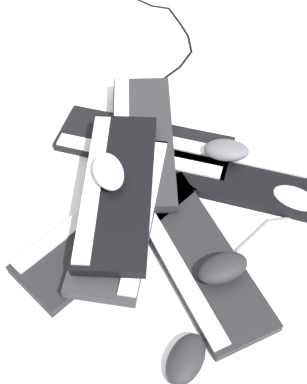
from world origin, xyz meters
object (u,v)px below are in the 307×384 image
(keyboard_6, at_px, (117,188))
(mouse_4, at_px, (186,359))
(keyboard_3, at_px, (240,178))
(mouse_2, at_px, (295,199))
(mouse_0, at_px, (228,151))
(mouse_1, at_px, (223,268))
(keyboard_5, at_px, (141,139))
(keyboard_1, at_px, (106,228))
(keyboard_4, at_px, (122,212))
(keyboard_0, at_px, (144,144))
(mouse_3, at_px, (108,171))
(keyboard_2, at_px, (195,256))

(keyboard_6, xyz_separation_m, mouse_4, (-0.39, 0.06, -0.05))
(keyboard_3, height_order, mouse_2, mouse_2)
(keyboard_3, height_order, mouse_0, mouse_0)
(mouse_4, bearing_deg, mouse_1, -177.02)
(keyboard_3, bearing_deg, keyboard_5, 37.65)
(mouse_0, relative_size, mouse_4, 1.00)
(keyboard_5, xyz_separation_m, keyboard_6, (-0.13, 0.13, 0.03))
(keyboard_3, bearing_deg, keyboard_1, 85.62)
(keyboard_4, bearing_deg, mouse_2, -111.85)
(keyboard_3, distance_m, mouse_4, 0.48)
(keyboard_4, bearing_deg, mouse_1, -154.04)
(keyboard_1, height_order, mouse_0, mouse_0)
(keyboard_0, xyz_separation_m, mouse_3, (-0.11, 0.15, 0.10))
(mouse_2, distance_m, mouse_4, 0.47)
(keyboard_6, relative_size, mouse_2, 4.11)
(keyboard_0, bearing_deg, keyboard_2, 169.46)
(keyboard_5, distance_m, mouse_4, 0.56)
(mouse_0, relative_size, mouse_3, 1.00)
(keyboard_0, xyz_separation_m, mouse_0, (-0.15, -0.15, 0.04))
(keyboard_5, height_order, mouse_2, keyboard_5)
(keyboard_0, height_order, mouse_1, mouse_1)
(keyboard_5, height_order, mouse_1, mouse_1)
(keyboard_2, relative_size, mouse_0, 4.09)
(mouse_0, bearing_deg, mouse_4, 83.52)
(mouse_0, height_order, mouse_4, mouse_0)
(keyboard_6, xyz_separation_m, mouse_3, (0.02, 0.01, 0.04))
(keyboard_1, relative_size, keyboard_6, 1.03)
(keyboard_6, bearing_deg, keyboard_4, 163.73)
(keyboard_6, distance_m, mouse_0, 0.30)
(keyboard_0, xyz_separation_m, keyboard_4, (-0.18, 0.16, 0.03))
(keyboard_1, bearing_deg, mouse_3, -34.14)
(keyboard_6, relative_size, mouse_1, 4.11)
(keyboard_3, xyz_separation_m, keyboard_4, (0.03, 0.31, 0.03))
(keyboard_1, relative_size, keyboard_2, 1.03)
(keyboard_5, relative_size, mouse_3, 4.18)
(mouse_1, xyz_separation_m, mouse_2, (0.08, -0.26, -0.03))
(mouse_1, distance_m, mouse_4, 0.20)
(keyboard_3, bearing_deg, mouse_4, 132.40)
(keyboard_1, distance_m, mouse_1, 0.28)
(keyboard_1, distance_m, mouse_0, 0.35)
(mouse_1, relative_size, mouse_2, 1.00)
(mouse_0, relative_size, mouse_2, 1.00)
(keyboard_0, bearing_deg, mouse_3, 126.60)
(keyboard_1, height_order, keyboard_6, keyboard_6)
(keyboard_3, bearing_deg, keyboard_4, 84.48)
(mouse_4, bearing_deg, keyboard_4, -130.63)
(keyboard_2, bearing_deg, keyboard_6, 21.12)
(keyboard_2, distance_m, keyboard_6, 0.23)
(mouse_4, bearing_deg, keyboard_5, -143.29)
(keyboard_4, xyz_separation_m, mouse_4, (-0.35, 0.05, -0.02))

